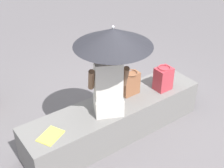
{
  "coord_description": "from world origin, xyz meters",
  "views": [
    {
      "loc": [
        -1.91,
        -2.57,
        2.81
      ],
      "look_at": [
        -0.08,
        -0.04,
        0.85
      ],
      "focal_mm": 49.06,
      "sensor_mm": 36.0,
      "label": 1
    }
  ],
  "objects_px": {
    "parasol": "(113,37)",
    "handbag_black": "(131,83)",
    "person_seated": "(108,85)",
    "tote_bag_canvas": "(163,78)",
    "magazine": "(51,136)"
  },
  "relations": [
    {
      "from": "parasol",
      "to": "handbag_black",
      "type": "xyz_separation_m",
      "value": [
        0.42,
        0.18,
        -0.83
      ]
    },
    {
      "from": "handbag_black",
      "to": "person_seated",
      "type": "bearing_deg",
      "value": -162.24
    },
    {
      "from": "parasol",
      "to": "handbag_black",
      "type": "relative_size",
      "value": 3.36
    },
    {
      "from": "person_seated",
      "to": "magazine",
      "type": "height_order",
      "value": "person_seated"
    },
    {
      "from": "parasol",
      "to": "magazine",
      "type": "height_order",
      "value": "parasol"
    },
    {
      "from": "person_seated",
      "to": "parasol",
      "type": "xyz_separation_m",
      "value": [
        0.04,
        -0.04,
        0.61
      ]
    },
    {
      "from": "magazine",
      "to": "person_seated",
      "type": "bearing_deg",
      "value": -27.47
    },
    {
      "from": "handbag_black",
      "to": "tote_bag_canvas",
      "type": "relative_size",
      "value": 0.97
    },
    {
      "from": "parasol",
      "to": "tote_bag_canvas",
      "type": "xyz_separation_m",
      "value": [
        0.86,
        0.02,
        -0.83
      ]
    },
    {
      "from": "person_seated",
      "to": "parasol",
      "type": "height_order",
      "value": "parasol"
    },
    {
      "from": "person_seated",
      "to": "handbag_black",
      "type": "distance_m",
      "value": 0.54
    },
    {
      "from": "person_seated",
      "to": "parasol",
      "type": "distance_m",
      "value": 0.61
    },
    {
      "from": "parasol",
      "to": "handbag_black",
      "type": "height_order",
      "value": "parasol"
    },
    {
      "from": "person_seated",
      "to": "tote_bag_canvas",
      "type": "height_order",
      "value": "person_seated"
    },
    {
      "from": "person_seated",
      "to": "magazine",
      "type": "bearing_deg",
      "value": 179.61
    }
  ]
}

